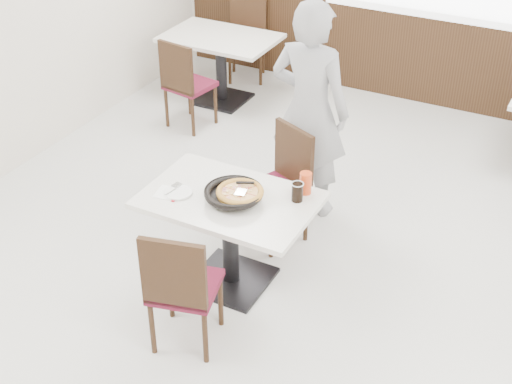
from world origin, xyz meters
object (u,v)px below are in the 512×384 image
at_px(pizza_pan, 234,196).
at_px(main_table, 230,241).
at_px(bg_chair_left_far, 247,40).
at_px(chair_far, 275,188).
at_px(red_cup, 306,183).
at_px(diner_person, 309,110).
at_px(chair_near, 185,284).
at_px(bg_chair_left_near, 190,83).
at_px(cola_glass, 297,192).
at_px(pizza, 240,194).
at_px(side_plate, 178,192).
at_px(bg_table_left, 221,69).

bearing_deg(pizza_pan, main_table, 155.03).
bearing_deg(bg_chair_left_far, chair_far, 99.96).
distance_m(pizza_pan, bg_chair_left_far, 3.82).
relative_size(red_cup, diner_person, 0.09).
bearing_deg(main_table, red_cup, 34.36).
xyz_separation_m(chair_near, red_cup, (0.41, 0.96, 0.35)).
xyz_separation_m(main_table, bg_chair_left_near, (-1.62, 2.04, 0.10)).
distance_m(chair_far, cola_glass, 0.69).
distance_m(pizza, red_cup, 0.47).
bearing_deg(pizza_pan, chair_far, 90.69).
bearing_deg(red_cup, diner_person, 112.56).
bearing_deg(chair_near, diner_person, 74.65).
relative_size(side_plate, diner_person, 0.11).
height_order(side_plate, bg_table_left, side_plate).
xyz_separation_m(red_cup, bg_chair_left_far, (-2.12, 3.07, -0.35)).
bearing_deg(bg_chair_left_near, diner_person, -17.54).
xyz_separation_m(side_plate, bg_table_left, (-1.29, 2.83, -0.38)).
bearing_deg(bg_chair_left_near, chair_far, -30.96).
height_order(pizza_pan, bg_chair_left_near, bg_chair_left_near).
bearing_deg(cola_glass, chair_near, -115.18).
height_order(red_cup, bg_chair_left_near, bg_chair_left_near).
xyz_separation_m(pizza, red_cup, (0.35, 0.31, 0.02)).
height_order(pizza_pan, diner_person, diner_person).
distance_m(cola_glass, red_cup, 0.12).
height_order(main_table, side_plate, side_plate).
height_order(chair_near, pizza_pan, chair_near).
relative_size(chair_near, diner_person, 0.52).
height_order(pizza, diner_person, diner_person).
height_order(chair_far, cola_glass, chair_far).
height_order(main_table, diner_person, diner_person).
relative_size(pizza_pan, bg_chair_left_far, 0.35).
xyz_separation_m(pizza_pan, diner_person, (0.03, 1.21, 0.13)).
bearing_deg(pizza_pan, bg_table_left, 121.65).
bearing_deg(side_plate, bg_chair_left_far, 110.85).
height_order(bg_chair_left_near, bg_chair_left_far, same).
relative_size(red_cup, bg_chair_left_near, 0.17).
relative_size(diner_person, bg_chair_left_near, 1.94).
distance_m(pizza_pan, pizza, 0.05).
relative_size(cola_glass, diner_person, 0.07).
xyz_separation_m(chair_near, pizza, (0.05, 0.65, 0.34)).
bearing_deg(bg_table_left, bg_chair_left_near, -88.45).
relative_size(chair_near, cola_glass, 7.31).
xyz_separation_m(cola_glass, bg_chair_left_far, (-2.11, 3.19, -0.34)).
height_order(pizza_pan, cola_glass, cola_glass).
height_order(pizza, side_plate, pizza).
relative_size(pizza, side_plate, 1.57).
bearing_deg(pizza_pan, chair_near, -91.06).
height_order(chair_far, diner_person, diner_person).
bearing_deg(chair_near, cola_glass, 50.64).
height_order(chair_far, bg_chair_left_near, same).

